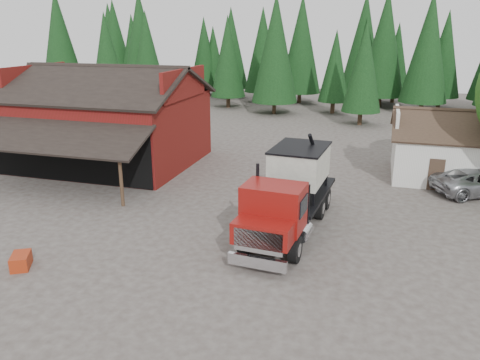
# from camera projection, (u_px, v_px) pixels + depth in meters

# --- Properties ---
(ground) EXTENTS (120.00, 120.00, 0.00)m
(ground) POSITION_uv_depth(u_px,v_px,m) (203.00, 232.00, 22.98)
(ground) COLOR #453C36
(ground) RESTS_ON ground
(red_barn) EXTENTS (12.80, 13.63, 7.18)m
(red_barn) POSITION_uv_depth(u_px,v_px,m) (109.00, 127.00, 34.16)
(red_barn) COLOR maroon
(red_barn) RESTS_ON ground
(farmhouse) EXTENTS (8.60, 6.42, 4.65)m
(farmhouse) POSITION_uv_depth(u_px,v_px,m) (457.00, 154.00, 30.79)
(farmhouse) COLOR silver
(farmhouse) RESTS_ON ground
(conifer_backdrop) EXTENTS (76.00, 16.00, 16.00)m
(conifer_backdrop) POSITION_uv_depth(u_px,v_px,m) (317.00, 105.00, 61.28)
(conifer_backdrop) COLOR black
(conifer_backdrop) RESTS_ON ground
(near_pine_a) EXTENTS (4.40, 4.40, 11.40)m
(near_pine_a) POSITION_uv_depth(u_px,v_px,m) (107.00, 58.00, 52.50)
(near_pine_a) COLOR #382619
(near_pine_a) RESTS_ON ground
(near_pine_b) EXTENTS (3.96, 3.96, 10.40)m
(near_pine_b) POSITION_uv_depth(u_px,v_px,m) (364.00, 67.00, 46.89)
(near_pine_b) COLOR #382619
(near_pine_b) RESTS_ON ground
(near_pine_d) EXTENTS (5.28, 5.28, 13.40)m
(near_pine_d) POSITION_uv_depth(u_px,v_px,m) (275.00, 49.00, 52.79)
(near_pine_d) COLOR #382619
(near_pine_d) RESTS_ON ground
(feed_truck) EXTENTS (3.36, 10.03, 4.45)m
(feed_truck) POSITION_uv_depth(u_px,v_px,m) (291.00, 190.00, 22.69)
(feed_truck) COLOR black
(feed_truck) RESTS_ON ground
(silver_car) EXTENTS (6.22, 4.90, 1.57)m
(silver_car) POSITION_uv_depth(u_px,v_px,m) (480.00, 182.00, 28.06)
(silver_car) COLOR #A3A5AB
(silver_car) RESTS_ON ground
(equip_box) EXTENTS (1.15, 1.30, 0.60)m
(equip_box) POSITION_uv_depth(u_px,v_px,m) (21.00, 261.00, 19.50)
(equip_box) COLOR #992B10
(equip_box) RESTS_ON ground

